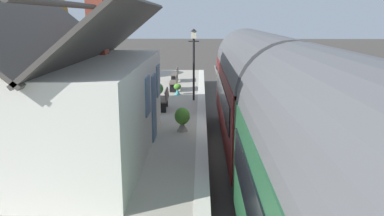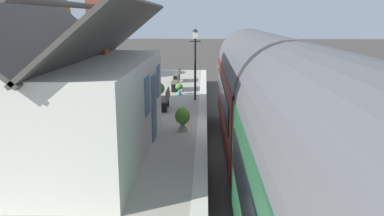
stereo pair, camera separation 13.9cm
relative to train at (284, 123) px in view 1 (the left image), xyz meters
The scene contains 15 objects.
ground_plane 4.83m from the train, 12.09° to the left, with size 160.00×160.00×0.00m, color #423D38.
platform 6.56m from the train, 48.43° to the left, with size 32.00×5.66×0.95m, color #A39B8C.
platform_edge_coping 4.85m from the train, 26.36° to the left, with size 32.00×0.36×0.02m, color beige.
rail_near 4.77m from the train, ahead, with size 52.00×0.08×0.14m, color gray.
rail_far 4.77m from the train, ahead, with size 52.00×0.08×0.14m, color gray.
train is the anchor object (origin of this frame).
station_building 5.61m from the train, 77.08° to the left, with size 8.09×3.91×5.36m.
bench_by_lamp 12.10m from the train, 17.02° to the left, with size 1.41×0.46×0.88m.
bench_platform_end 7.88m from the train, 28.01° to the left, with size 1.41×0.45×0.88m.
bench_near_building 15.17m from the train, 14.05° to the left, with size 1.41×0.45×0.88m.
planter_bench_right 10.88m from the train, 17.79° to the left, with size 0.38×0.38×0.63m.
planter_by_door 9.65m from the train, 25.59° to the left, with size 0.55×0.55×0.88m.
planter_under_sign 4.61m from the train, 37.38° to the left, with size 0.53×0.53×0.84m.
lamp_post_platform 9.36m from the train, 15.29° to the left, with size 0.32×0.50×3.37m.
tree_mid_background 19.24m from the train, 40.05° to the left, with size 4.25×4.24×7.28m.
Camera 1 is at (-13.95, 1.22, 4.81)m, focal length 37.27 mm.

